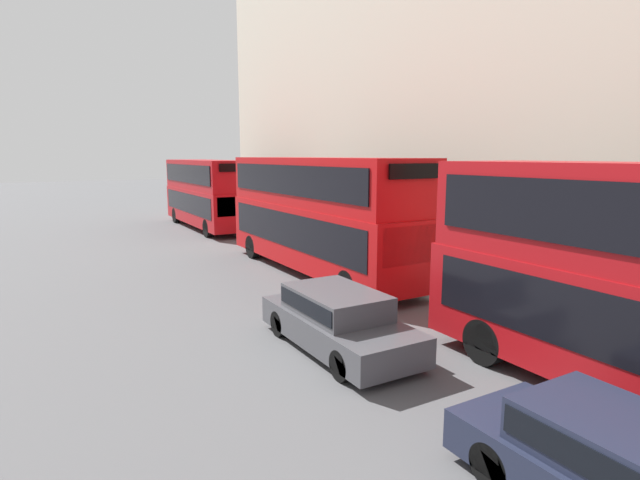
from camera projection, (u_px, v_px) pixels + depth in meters
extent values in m
cylinder|color=black|center=(485.00, 342.00, 10.65)|extent=(0.30, 1.00, 1.00)
cylinder|color=black|center=(552.00, 324.00, 11.76)|extent=(0.30, 1.00, 1.00)
cube|color=#B20C0F|center=(319.00, 235.00, 18.86)|extent=(2.55, 10.88, 2.23)
cube|color=#B20C0F|center=(319.00, 182.00, 18.53)|extent=(2.50, 10.66, 1.77)
cube|color=black|center=(319.00, 228.00, 18.82)|extent=(2.59, 10.01, 1.25)
cube|color=black|center=(319.00, 179.00, 18.51)|extent=(2.59, 10.01, 1.06)
cube|color=black|center=(413.00, 245.00, 14.17)|extent=(2.17, 0.06, 1.12)
cube|color=black|center=(415.00, 171.00, 13.82)|extent=(1.78, 0.06, 0.42)
cylinder|color=black|center=(349.00, 286.00, 15.19)|extent=(0.30, 1.00, 1.00)
cylinder|color=black|center=(407.00, 277.00, 16.30)|extent=(0.30, 1.00, 1.00)
cylinder|color=black|center=(253.00, 247.00, 21.76)|extent=(0.30, 1.00, 1.00)
cylinder|color=black|center=(298.00, 242.00, 22.86)|extent=(0.30, 1.00, 1.00)
cube|color=#A80F14|center=(208.00, 206.00, 30.62)|extent=(2.55, 10.13, 2.05)
cube|color=#A80F14|center=(207.00, 175.00, 30.30)|extent=(2.50, 9.93, 1.76)
cube|color=black|center=(208.00, 202.00, 30.58)|extent=(2.59, 9.32, 1.15)
cube|color=black|center=(207.00, 173.00, 30.29)|extent=(2.59, 9.32, 1.06)
cube|color=black|center=(237.00, 206.00, 26.25)|extent=(2.17, 0.06, 1.02)
cube|color=black|center=(236.00, 168.00, 25.91)|extent=(1.78, 0.06, 0.42)
cylinder|color=black|center=(208.00, 228.00, 27.25)|extent=(0.30, 1.00, 1.00)
cylinder|color=black|center=(246.00, 225.00, 28.36)|extent=(0.30, 1.00, 1.00)
cylinder|color=black|center=(176.00, 215.00, 33.18)|extent=(0.30, 1.00, 1.00)
cylinder|color=black|center=(209.00, 213.00, 34.28)|extent=(0.30, 1.00, 1.00)
cube|color=#1E2338|center=(634.00, 447.00, 5.82)|extent=(1.56, 2.51, 0.57)
cube|color=black|center=(634.00, 445.00, 5.81)|extent=(1.60, 2.38, 0.36)
cylinder|color=black|center=(492.00, 465.00, 6.71)|extent=(0.22, 0.64, 0.64)
cylinder|color=black|center=(565.00, 433.00, 7.47)|extent=(0.22, 0.64, 0.64)
cube|color=#47474C|center=(338.00, 328.00, 11.48)|extent=(1.84, 4.50, 0.64)
cube|color=#47474C|center=(336.00, 302.00, 11.48)|extent=(1.62, 2.47, 0.56)
cube|color=black|center=(336.00, 301.00, 11.47)|extent=(1.66, 2.35, 0.36)
cylinder|color=black|center=(342.00, 365.00, 9.88)|extent=(0.22, 0.64, 0.64)
cylinder|color=black|center=(406.00, 350.00, 10.68)|extent=(0.22, 0.64, 0.64)
cylinder|color=black|center=(280.00, 323.00, 12.34)|extent=(0.22, 0.64, 0.64)
cylinder|color=black|center=(335.00, 313.00, 13.14)|extent=(0.22, 0.64, 0.64)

